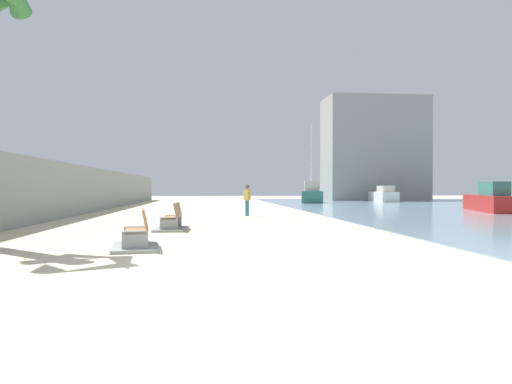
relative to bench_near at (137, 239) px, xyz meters
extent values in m
plane|color=beige|center=(1.83, 15.78, -0.23)|extent=(120.00, 120.00, 0.00)
cube|color=gray|center=(-5.67, 15.78, 1.15)|extent=(0.80, 64.00, 2.77)
cone|color=#387A3D|center=(-3.73, 1.39, 6.23)|extent=(1.86, 0.99, 0.98)
cube|color=gray|center=(0.07, -0.70, 0.01)|extent=(0.62, 0.28, 0.50)
cube|color=gray|center=(-0.12, 0.69, 0.01)|extent=(0.62, 0.28, 0.50)
cube|color=#997047|center=(-0.03, 0.00, 0.22)|extent=(0.71, 1.65, 0.06)
cube|color=#997047|center=(0.20, 0.03, 0.50)|extent=(0.37, 1.61, 0.50)
cube|color=gray|center=(-0.03, 0.00, -0.19)|extent=(1.37, 2.23, 0.08)
cube|color=gray|center=(0.42, 4.42, 0.01)|extent=(0.61, 0.22, 0.50)
cube|color=gray|center=(0.48, 5.82, 0.01)|extent=(0.61, 0.22, 0.50)
cube|color=#997047|center=(0.45, 5.12, 0.22)|extent=(0.56, 1.62, 0.06)
cube|color=#997047|center=(0.68, 5.11, 0.50)|extent=(0.22, 1.60, 0.50)
cube|color=gray|center=(0.45, 5.12, -0.19)|extent=(1.18, 2.14, 0.08)
cylinder|color=teal|center=(3.88, 13.02, 0.18)|extent=(0.12, 0.12, 0.84)
cylinder|color=teal|center=(3.79, 13.12, 0.18)|extent=(0.12, 0.12, 0.84)
cube|color=gold|center=(3.84, 13.07, 0.90)|extent=(0.34, 0.36, 0.59)
sphere|color=brown|center=(3.84, 13.07, 1.34)|extent=(0.23, 0.23, 0.23)
cylinder|color=gold|center=(3.97, 12.90, 0.93)|extent=(0.09, 0.09, 0.53)
cylinder|color=gold|center=(3.70, 13.24, 0.93)|extent=(0.09, 0.09, 0.53)
cube|color=#337060|center=(12.04, 34.31, 0.38)|extent=(3.06, 6.20, 1.15)
cube|color=beige|center=(11.88, 33.44, 1.45)|extent=(1.86, 2.82, 0.99)
cylinder|color=silver|center=(12.09, 34.60, 4.35)|extent=(0.12, 0.12, 6.79)
cube|color=red|center=(19.41, 16.19, 0.30)|extent=(3.52, 7.48, 0.99)
cube|color=#337060|center=(19.08, 15.13, 1.22)|extent=(1.90, 3.40, 0.84)
cube|color=white|center=(20.46, 36.91, 0.33)|extent=(2.12, 5.50, 1.04)
cube|color=beige|center=(20.40, 36.11, 1.18)|extent=(1.38, 2.45, 0.65)
cube|color=gray|center=(21.94, 43.78, 5.98)|extent=(12.00, 6.00, 12.43)
camera|label=1|loc=(1.77, -11.92, 1.27)|focal=33.04mm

